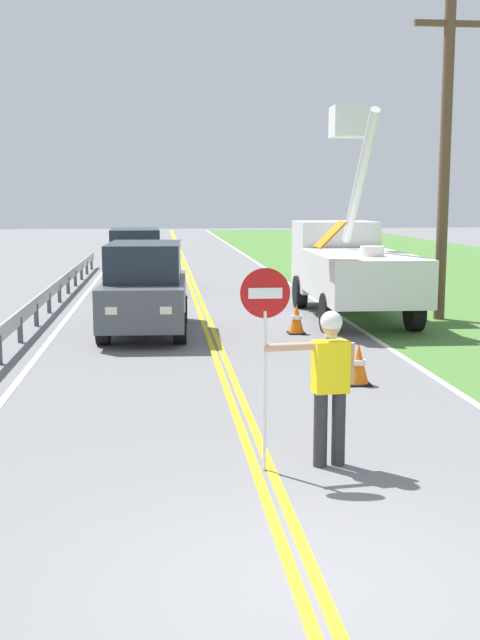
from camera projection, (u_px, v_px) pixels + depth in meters
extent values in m
plane|color=slate|center=(308.00, 586.00, 6.34)|extent=(160.00, 160.00, 0.00)
cube|color=yellow|center=(193.00, 294.00, 26.00)|extent=(0.11, 110.00, 0.01)
cube|color=yellow|center=(198.00, 294.00, 26.01)|extent=(0.11, 110.00, 0.01)
cube|color=silver|center=(303.00, 292.00, 26.36)|extent=(0.12, 110.00, 0.01)
cube|color=silver|center=(85.00, 295.00, 25.65)|extent=(0.12, 110.00, 0.01)
cylinder|color=#2D2D33|center=(338.00, 428.00, 9.17)|extent=(0.16, 0.16, 0.88)
cylinder|color=#2D2D33|center=(320.00, 430.00, 9.12)|extent=(0.16, 0.16, 0.88)
cube|color=yellow|center=(331.00, 367.00, 9.04)|extent=(0.43, 0.29, 0.60)
cylinder|color=tan|center=(289.00, 347.00, 8.89)|extent=(0.61, 0.16, 0.09)
cylinder|color=tan|center=(350.00, 363.00, 9.08)|extent=(0.09, 0.09, 0.48)
sphere|color=tan|center=(331.00, 326.00, 8.97)|extent=(0.22, 0.22, 0.22)
sphere|color=white|center=(331.00, 322.00, 8.96)|extent=(0.25, 0.25, 0.25)
cylinder|color=silver|center=(265.00, 392.00, 8.91)|extent=(0.04, 0.04, 1.85)
cylinder|color=#B71414|center=(265.00, 293.00, 8.74)|extent=(0.56, 0.03, 0.56)
cube|color=white|center=(265.00, 293.00, 8.72)|extent=(0.38, 0.01, 0.12)
cube|color=silver|center=(362.00, 276.00, 19.45)|extent=(2.39, 4.64, 1.10)
cube|color=silver|center=(334.00, 256.00, 22.81)|extent=(2.24, 2.14, 2.00)
cube|color=#1E2833|center=(328.00, 244.00, 23.78)|extent=(1.98, 0.10, 0.90)
cylinder|color=silver|center=(372.00, 251.00, 18.44)|extent=(0.56, 0.56, 0.24)
cylinder|color=silver|center=(360.00, 180.00, 19.58)|extent=(0.30, 3.01, 3.26)
cube|color=white|center=(349.00, 122.00, 20.75)|extent=(0.92, 0.92, 0.80)
cube|color=orange|center=(330.00, 235.00, 17.42)|extent=(0.61, 0.81, 0.59)
cylinder|color=black|center=(300.00, 292.00, 22.68)|extent=(0.34, 0.93, 0.92)
cylinder|color=black|center=(370.00, 291.00, 22.85)|extent=(0.34, 0.93, 0.92)
cylinder|color=black|center=(329.00, 312.00, 18.46)|extent=(0.34, 0.93, 0.92)
cylinder|color=black|center=(415.00, 311.00, 18.63)|extent=(0.34, 0.93, 0.92)
cube|color=#4C5156|center=(145.00, 299.00, 18.24)|extent=(2.02, 4.67, 0.92)
cube|color=#1E2833|center=(145.00, 261.00, 18.11)|extent=(1.73, 2.91, 0.84)
cube|color=#EAEACC|center=(166.00, 310.00, 16.02)|extent=(0.24, 0.07, 0.16)
cube|color=#EAEACC|center=(111.00, 311.00, 15.95)|extent=(0.24, 0.07, 0.16)
cylinder|color=black|center=(180.00, 328.00, 16.95)|extent=(0.31, 0.69, 0.68)
cylinder|color=black|center=(103.00, 329.00, 16.85)|extent=(0.31, 0.69, 0.68)
cylinder|color=black|center=(182.00, 310.00, 19.77)|extent=(0.31, 0.69, 0.68)
cylinder|color=black|center=(116.00, 310.00, 19.67)|extent=(0.31, 0.69, 0.68)
cube|color=#4C5156|center=(135.00, 267.00, 26.86)|extent=(1.96, 4.65, 0.92)
cube|color=#1E2833|center=(135.00, 241.00, 26.73)|extent=(1.69, 2.89, 0.84)
cube|color=#EAEACC|center=(153.00, 271.00, 24.69)|extent=(0.24, 0.07, 0.16)
cube|color=#EAEACC|center=(117.00, 272.00, 24.55)|extent=(0.24, 0.07, 0.16)
cylinder|color=black|center=(161.00, 285.00, 25.64)|extent=(0.30, 0.69, 0.68)
cylinder|color=black|center=(110.00, 285.00, 25.43)|extent=(0.30, 0.69, 0.68)
cylinder|color=black|center=(159.00, 276.00, 28.44)|extent=(0.30, 0.69, 0.68)
cylinder|color=black|center=(113.00, 277.00, 28.23)|extent=(0.30, 0.69, 0.68)
cylinder|color=brown|center=(445.00, 163.00, 19.93)|extent=(0.28, 0.28, 7.98)
cube|color=brown|center=(450.00, 23.00, 19.41)|extent=(1.80, 0.14, 0.14)
cone|color=orange|center=(359.00, 364.00, 13.20)|extent=(0.36, 0.36, 0.70)
cylinder|color=white|center=(359.00, 362.00, 13.19)|extent=(0.25, 0.25, 0.08)
cube|color=black|center=(358.00, 384.00, 13.25)|extent=(0.40, 0.40, 0.03)
cone|color=orange|center=(331.00, 337.00, 15.85)|extent=(0.36, 0.36, 0.70)
cylinder|color=white|center=(331.00, 335.00, 15.84)|extent=(0.25, 0.25, 0.08)
cube|color=black|center=(331.00, 353.00, 15.90)|extent=(0.40, 0.40, 0.03)
cone|color=orange|center=(297.00, 319.00, 18.24)|extent=(0.36, 0.36, 0.70)
cylinder|color=white|center=(297.00, 317.00, 18.23)|extent=(0.25, 0.25, 0.08)
cube|color=black|center=(296.00, 333.00, 18.29)|extent=(0.40, 0.40, 0.03)
cube|color=#9EA0A3|center=(43.00, 298.00, 20.44)|extent=(0.06, 32.00, 0.32)
cube|color=#4C4C51|center=(20.00, 330.00, 17.11)|extent=(0.10, 0.10, 0.55)
cube|color=#4C4C51|center=(36.00, 315.00, 19.36)|extent=(0.10, 0.10, 0.55)
cube|color=#4C4C51|center=(49.00, 303.00, 21.60)|extent=(0.10, 0.10, 0.55)
cube|color=#4C4C51|center=(59.00, 293.00, 23.85)|extent=(0.10, 0.10, 0.55)
cube|color=#4C4C51|center=(68.00, 285.00, 26.10)|extent=(0.10, 0.10, 0.55)
cube|color=#4C4C51|center=(75.00, 278.00, 28.35)|extent=(0.10, 0.10, 0.55)
cube|color=#4C4C51|center=(81.00, 273.00, 30.60)|extent=(0.10, 0.10, 0.55)
cube|color=#4C4C51|center=(87.00, 268.00, 32.84)|extent=(0.10, 0.10, 0.55)
cube|color=#4C4C51|center=(91.00, 263.00, 35.09)|extent=(0.10, 0.10, 0.55)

